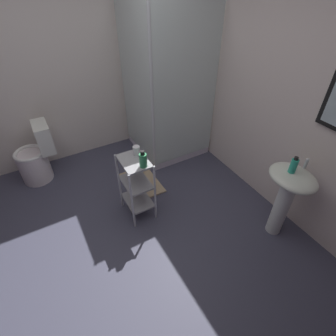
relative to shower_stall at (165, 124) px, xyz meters
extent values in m
cube|color=#424256|center=(1.21, -1.22, -0.47)|extent=(4.20, 4.20, 0.02)
cube|color=silver|center=(1.21, 0.63, 0.79)|extent=(4.20, 0.10, 2.50)
cube|color=silver|center=(-0.64, -1.22, 0.79)|extent=(0.10, 4.20, 2.50)
cube|color=white|center=(-0.10, 0.10, -0.41)|extent=(0.90, 0.90, 0.10)
cube|color=silver|center=(-0.10, -0.35, 0.59)|extent=(0.90, 0.02, 1.90)
cube|color=silver|center=(0.35, 0.10, 0.59)|extent=(0.02, 0.90, 1.90)
cylinder|color=silver|center=(0.35, -0.35, 0.59)|extent=(0.04, 0.04, 1.90)
cylinder|color=silver|center=(-0.10, 0.10, -0.36)|extent=(0.08, 0.08, 0.00)
cylinder|color=white|center=(1.87, 0.30, -0.12)|extent=(0.15, 0.15, 0.68)
ellipsoid|color=white|center=(1.87, 0.30, 0.28)|extent=(0.46, 0.37, 0.13)
cylinder|color=silver|center=(1.87, 0.42, 0.40)|extent=(0.03, 0.03, 0.10)
cylinder|color=white|center=(-0.27, -1.77, -0.26)|extent=(0.37, 0.37, 0.40)
torus|color=white|center=(-0.27, -1.77, -0.05)|extent=(0.37, 0.37, 0.04)
cube|color=white|center=(-0.27, -1.56, 0.12)|extent=(0.35, 0.17, 0.36)
cylinder|color=silver|center=(0.74, -0.98, -0.09)|extent=(0.02, 0.02, 0.74)
cylinder|color=silver|center=(1.10, -0.98, -0.09)|extent=(0.02, 0.02, 0.74)
cylinder|color=silver|center=(0.74, -0.72, -0.09)|extent=(0.02, 0.02, 0.74)
cylinder|color=silver|center=(1.10, -0.72, -0.09)|extent=(0.02, 0.02, 0.74)
cube|color=#99999E|center=(0.92, -0.85, -0.28)|extent=(0.36, 0.26, 0.02)
cube|color=#99999E|center=(0.92, -0.85, -0.01)|extent=(0.36, 0.26, 0.02)
cube|color=#99999E|center=(0.92, -0.85, 0.27)|extent=(0.36, 0.26, 0.02)
cylinder|color=#2DBC99|center=(1.85, 0.27, 0.41)|extent=(0.06, 0.06, 0.14)
cylinder|color=black|center=(1.85, 0.27, 0.50)|extent=(0.03, 0.03, 0.03)
cylinder|color=#35945B|center=(1.05, -0.81, 0.35)|extent=(0.07, 0.07, 0.14)
cylinder|color=black|center=(1.05, -0.81, 0.44)|extent=(0.04, 0.04, 0.04)
cylinder|color=silver|center=(0.84, -0.79, 0.33)|extent=(0.07, 0.07, 0.10)
cube|color=tan|center=(0.49, -0.62, -0.45)|extent=(0.60, 0.40, 0.02)
camera|label=1|loc=(2.86, -1.57, 1.84)|focal=27.90mm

